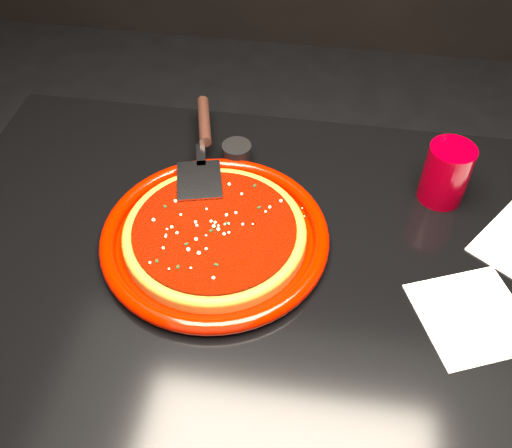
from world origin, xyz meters
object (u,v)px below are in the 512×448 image
(plate, at_px, (215,236))
(cup, at_px, (446,173))
(table, at_px, (289,399))
(pizza_server, at_px, (203,146))
(ramekin, at_px, (237,154))

(plate, relative_size, cup, 3.41)
(cup, bearing_deg, plate, -155.68)
(table, relative_size, pizza_server, 3.88)
(ramekin, bearing_deg, plate, -90.00)
(table, height_order, pizza_server, pizza_server)
(table, bearing_deg, ramekin, 118.83)
(plate, height_order, ramekin, ramekin)
(plate, xyz_separation_m, pizza_server, (-0.06, 0.18, 0.03))
(cup, bearing_deg, pizza_server, 177.85)
(pizza_server, height_order, ramekin, pizza_server)
(plate, bearing_deg, ramekin, 90.00)
(table, height_order, cup, cup)
(pizza_server, relative_size, ramekin, 5.93)
(table, xyz_separation_m, cup, (0.21, 0.22, 0.43))
(table, distance_m, plate, 0.42)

